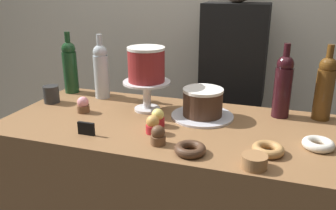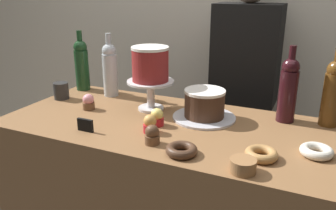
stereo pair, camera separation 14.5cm
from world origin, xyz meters
name	(u,v)px [view 1 (the left image)]	position (x,y,z in m)	size (l,w,h in m)	color
back_wall	(213,17)	(0.00, 0.90, 1.30)	(6.00, 0.05, 2.60)	beige
cake_stand_pedestal	(147,91)	(-0.14, 0.12, 1.03)	(0.22, 0.22, 0.14)	silver
white_layer_cake	(146,64)	(-0.14, 0.12, 1.16)	(0.17, 0.17, 0.16)	maroon
silver_serving_platter	(202,116)	(0.12, 0.11, 0.94)	(0.28, 0.28, 0.01)	silver
chocolate_round_cake	(203,102)	(0.12, 0.11, 1.01)	(0.18, 0.18, 0.12)	#3D2619
wine_bottle_dark_red	(283,85)	(0.45, 0.23, 1.08)	(0.08, 0.08, 0.33)	black
wine_bottle_clear	(101,70)	(-0.43, 0.23, 1.08)	(0.08, 0.08, 0.33)	#B2BCC1
wine_bottle_green	(70,66)	(-0.63, 0.26, 1.08)	(0.08, 0.08, 0.33)	#193D1E
wine_bottle_amber	(325,87)	(0.62, 0.25, 1.08)	(0.08, 0.08, 0.33)	#5B3814
cupcake_strawberry	(83,105)	(-0.41, 0.00, 0.97)	(0.06, 0.06, 0.07)	brown
cupcake_caramel	(153,125)	(-0.02, -0.12, 0.97)	(0.06, 0.06, 0.07)	red
cupcake_lemon	(158,118)	(-0.03, -0.04, 0.97)	(0.06, 0.06, 0.07)	red
cupcake_chocolate	(158,136)	(0.03, -0.21, 0.97)	(0.06, 0.06, 0.07)	brown
donut_maple	(268,149)	(0.42, -0.16, 0.95)	(0.11, 0.11, 0.03)	#B27F47
donut_sugar	(318,144)	(0.59, -0.06, 0.95)	(0.11, 0.11, 0.03)	silver
donut_chocolate	(190,149)	(0.16, -0.24, 0.95)	(0.11, 0.11, 0.03)	#472D1E
cookie_stack	(254,161)	(0.38, -0.27, 0.96)	(0.08, 0.08, 0.04)	olive
price_sign_chalkboard	(86,129)	(-0.26, -0.22, 0.96)	(0.07, 0.01, 0.05)	black
coffee_cup_ceramic	(51,94)	(-0.63, 0.07, 0.98)	(0.08, 0.08, 0.09)	#282828
barista_figure	(231,101)	(0.17, 0.68, 0.84)	(0.36, 0.22, 1.60)	black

